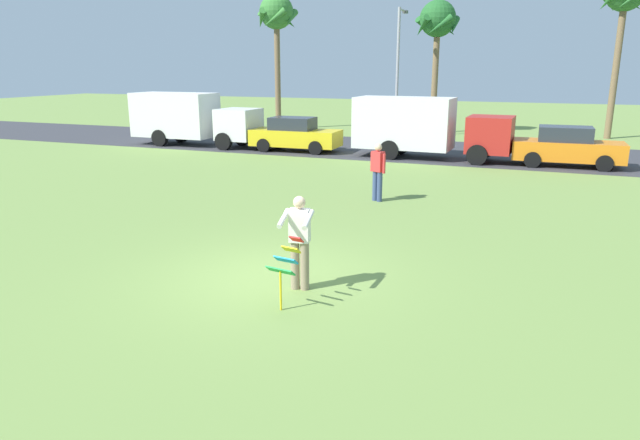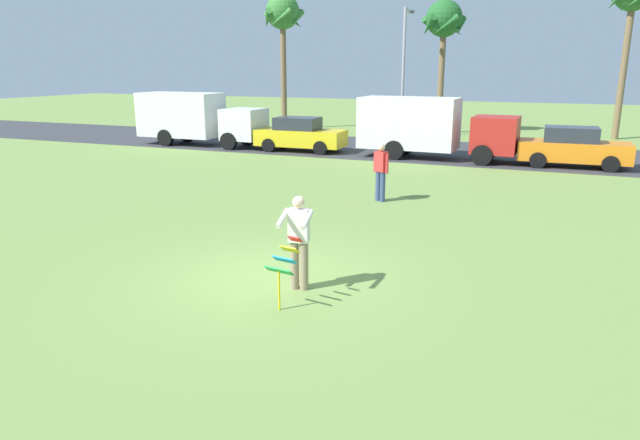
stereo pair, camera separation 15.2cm
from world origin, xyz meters
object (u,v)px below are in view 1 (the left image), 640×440
(person_kite_flyer, at_px, (299,239))
(parked_car_yellow, at_px, (295,135))
(parked_truck_white_box, at_px, (189,117))
(parked_car_orange, at_px, (567,147))
(parked_truck_red_cab, at_px, (422,126))
(streetlight_pole, at_px, (398,65))
(kite_held, at_px, (286,262))
(person_walker_near, at_px, (378,170))
(palm_tree_left_near, at_px, (277,18))
(palm_tree_right_near, at_px, (438,24))

(person_kite_flyer, xyz_separation_m, parked_car_yellow, (-7.17, 16.15, -0.18))
(parked_truck_white_box, height_order, parked_car_yellow, parked_truck_white_box)
(parked_car_yellow, bearing_deg, parked_car_orange, 0.00)
(person_kite_flyer, xyz_separation_m, parked_truck_red_cab, (-1.11, 16.15, 0.46))
(person_kite_flyer, height_order, streetlight_pole, streetlight_pole)
(parked_truck_red_cab, distance_m, parked_car_orange, 5.92)
(kite_held, xyz_separation_m, parked_truck_red_cab, (-1.21, 16.95, 0.63))
(streetlight_pole, bearing_deg, kite_held, -80.29)
(streetlight_pole, height_order, person_walker_near, streetlight_pole)
(parked_car_yellow, xyz_separation_m, parked_truck_red_cab, (6.06, 0.00, 0.64))
(person_kite_flyer, xyz_separation_m, palm_tree_left_near, (-12.25, 25.06, 5.88))
(person_kite_flyer, relative_size, person_walker_near, 1.00)
(person_kite_flyer, bearing_deg, parked_car_orange, 73.53)
(parked_car_yellow, relative_size, palm_tree_right_near, 0.56)
(kite_held, bearing_deg, person_kite_flyer, 97.10)
(palm_tree_left_near, relative_size, person_walker_near, 4.75)
(parked_truck_white_box, height_order, parked_truck_red_cab, same)
(parked_car_orange, bearing_deg, person_walker_near, -121.72)
(person_kite_flyer, bearing_deg, parked_truck_red_cab, 93.93)
(palm_tree_left_near, relative_size, streetlight_pole, 1.17)
(person_kite_flyer, height_order, person_walker_near, same)
(parked_car_yellow, relative_size, streetlight_pole, 0.61)
(parked_car_yellow, bearing_deg, person_kite_flyer, -66.06)
(person_kite_flyer, distance_m, palm_tree_right_near, 26.98)
(parked_car_orange, height_order, palm_tree_left_near, palm_tree_left_near)
(palm_tree_left_near, relative_size, palm_tree_right_near, 1.08)
(streetlight_pole, bearing_deg, parked_truck_red_cab, -67.71)
(parked_truck_white_box, bearing_deg, parked_car_yellow, -0.01)
(parked_truck_white_box, bearing_deg, person_walker_near, -35.24)
(kite_held, xyz_separation_m, palm_tree_left_near, (-12.35, 25.86, 6.04))
(kite_held, xyz_separation_m, parked_car_yellow, (-7.27, 16.95, -0.01))
(parked_truck_red_cab, bearing_deg, parked_car_yellow, -180.00)
(kite_held, bearing_deg, streetlight_pole, 99.71)
(kite_held, relative_size, parked_truck_white_box, 0.17)
(person_walker_near, bearing_deg, palm_tree_right_near, 95.68)
(person_kite_flyer, height_order, parked_car_orange, person_kite_flyer)
(kite_held, height_order, person_walker_near, person_walker_near)
(palm_tree_left_near, bearing_deg, parked_car_yellow, -60.34)
(parked_truck_white_box, relative_size, person_walker_near, 3.88)
(palm_tree_right_near, height_order, person_walker_near, palm_tree_right_near)
(parked_car_orange, bearing_deg, kite_held, -105.42)
(kite_held, distance_m, streetlight_pole, 24.58)
(parked_car_orange, bearing_deg, parked_truck_white_box, 180.00)
(palm_tree_left_near, xyz_separation_m, streetlight_pole, (8.24, -1.84, -2.83))
(parked_truck_white_box, height_order, streetlight_pole, streetlight_pole)
(palm_tree_left_near, distance_m, person_walker_near, 21.95)
(parked_truck_red_cab, xyz_separation_m, person_walker_near, (0.47, -8.76, -0.48))
(parked_truck_white_box, distance_m, palm_tree_right_near, 15.43)
(parked_truck_red_cab, height_order, palm_tree_left_near, palm_tree_left_near)
(parked_truck_red_cab, bearing_deg, palm_tree_right_near, 97.90)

